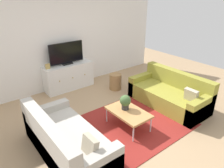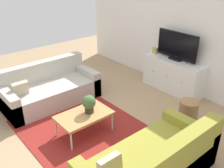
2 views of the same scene
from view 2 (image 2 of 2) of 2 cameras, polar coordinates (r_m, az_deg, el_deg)
The scene contains 11 objects.
ground_plane at distance 4.57m, azimuth -3.89°, elevation -10.15°, with size 10.00×10.00×0.00m, color tan.
wall_back at distance 5.73m, azimuth 16.99°, elevation 11.36°, with size 6.40×0.12×2.70m, color white.
area_rug at distance 4.50m, azimuth -5.45°, elevation -10.80°, with size 2.50×1.90×0.01m, color maroon.
couch_left_side at distance 5.46m, azimuth -13.93°, elevation -1.18°, with size 0.89×1.92×0.80m.
couch_right_side at distance 3.53m, azimuth 9.30°, elevation -17.73°, with size 0.89×1.92×0.80m.
coffee_table at distance 4.31m, azimuth -6.23°, elevation -7.04°, with size 0.56×0.91×0.38m.
potted_plant at distance 4.25m, azimuth -5.15°, elevation -4.30°, with size 0.23×0.23×0.31m.
tv_console at distance 5.88m, azimuth 13.46°, elevation 1.92°, with size 1.39×0.47×0.73m.
flat_screen_tv at distance 5.66m, azimuth 14.28°, elevation 8.17°, with size 0.98×0.16×0.61m.
mantel_clock at distance 6.05m, azimuth 9.55°, elevation 7.37°, with size 0.11×0.07×0.13m, color tan.
wicker_basket at distance 4.80m, azimuth 16.59°, elevation -6.10°, with size 0.34×0.34×0.45m, color #9E7547.
Camera 2 is at (3.01, -2.14, 2.69)m, focal length 41.03 mm.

